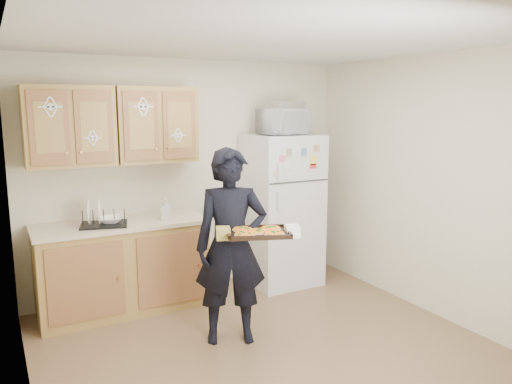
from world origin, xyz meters
TOP-DOWN VIEW (x-y plane):
  - floor at (0.00, 0.00)m, footprint 3.60×3.60m
  - ceiling at (0.00, 0.00)m, footprint 3.60×3.60m
  - wall_back at (0.00, 1.80)m, footprint 3.60×0.04m
  - wall_front at (0.00, -1.80)m, footprint 3.60×0.04m
  - wall_left at (-1.80, 0.00)m, footprint 0.04×3.60m
  - wall_right at (1.80, 0.00)m, footprint 0.04×3.60m
  - refrigerator at (0.95, 1.43)m, footprint 0.75×0.70m
  - base_cabinet at (-0.85, 1.48)m, footprint 1.60×0.60m
  - countertop at (-0.85, 1.48)m, footprint 1.64×0.64m
  - upper_cab_left at (-1.25, 1.61)m, footprint 0.80×0.33m
  - upper_cab_right at (-0.43, 1.61)m, footprint 0.80×0.33m
  - cereal_box at (1.47, 1.67)m, footprint 0.20×0.07m
  - person at (-0.18, 0.39)m, footprint 0.71×0.59m
  - baking_tray at (-0.07, 0.11)m, footprint 0.60×0.52m
  - pizza_front_left at (-0.21, 0.08)m, footprint 0.17×0.17m
  - pizza_front_right at (0.00, -0.01)m, footprint 0.17×0.17m
  - pizza_back_left at (-0.15, 0.23)m, footprint 0.17×0.17m
  - pizza_back_right at (0.06, 0.15)m, footprint 0.17×0.17m
  - pizza_center at (-0.07, 0.11)m, footprint 0.17×0.17m
  - microwave at (0.93, 1.38)m, footprint 0.53×0.37m
  - foil_pan at (0.98, 1.41)m, footprint 0.39×0.29m
  - dish_rack at (-1.02, 1.41)m, footprint 0.49×0.41m
  - bowl at (-0.96, 1.41)m, footprint 0.28×0.28m
  - soap_bottle at (-0.42, 1.39)m, footprint 0.12×0.12m

SIDE VIEW (x-z plane):
  - floor at x=0.00m, z-range 0.00..0.00m
  - cereal_box at x=1.47m, z-range 0.00..0.32m
  - base_cabinet at x=-0.85m, z-range 0.00..0.86m
  - person at x=-0.18m, z-range 0.00..1.68m
  - refrigerator at x=0.95m, z-range 0.00..1.70m
  - countertop at x=-0.85m, z-range 0.86..0.90m
  - bowl at x=-0.96m, z-range 0.92..0.98m
  - dish_rack at x=-1.02m, z-range 0.90..1.07m
  - soap_bottle at x=-0.42m, z-range 0.90..1.11m
  - baking_tray at x=-0.07m, z-range 0.98..1.03m
  - pizza_front_left at x=-0.21m, z-range 1.02..1.03m
  - pizza_front_right at x=0.00m, z-range 1.02..1.03m
  - pizza_back_left at x=-0.15m, z-range 1.02..1.03m
  - pizza_back_right at x=0.06m, z-range 1.02..1.03m
  - pizza_center at x=-0.07m, z-range 1.02..1.03m
  - wall_back at x=0.00m, z-range 0.00..2.50m
  - wall_front at x=0.00m, z-range 0.00..2.50m
  - wall_left at x=-1.80m, z-range 0.00..2.50m
  - wall_right at x=1.80m, z-range 0.00..2.50m
  - upper_cab_left at x=-1.25m, z-range 1.45..2.20m
  - upper_cab_right at x=-0.43m, z-range 1.45..2.20m
  - microwave at x=0.93m, z-range 1.70..1.98m
  - foil_pan at x=0.98m, z-range 1.98..2.06m
  - ceiling at x=0.00m, z-range 2.50..2.50m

